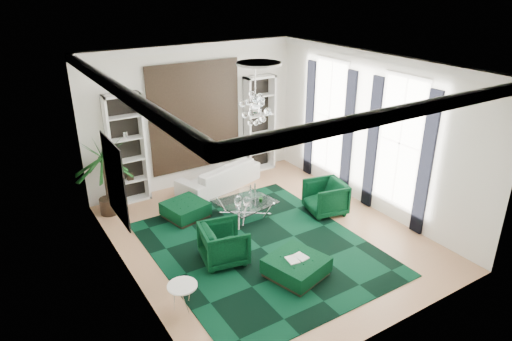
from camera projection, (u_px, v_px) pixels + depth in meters
floor at (266, 236)px, 10.21m from camera, size 6.00×7.00×0.02m
ceiling at (267, 64)px, 8.70m from camera, size 6.00×7.00×0.02m
wall_back at (194, 116)px, 12.18m from camera, size 6.00×0.02×3.80m
wall_front at (397, 230)px, 6.72m from camera, size 6.00×0.02×3.80m
wall_left at (123, 190)px, 7.98m from camera, size 0.02×7.00×3.80m
wall_right at (371, 132)px, 10.93m from camera, size 0.02×7.00×3.80m
crown_molding at (267, 70)px, 8.74m from camera, size 6.00×7.00×0.18m
ceiling_medallion at (259, 63)px, 8.95m from camera, size 0.90×0.90×0.05m
tapestry at (195, 117)px, 12.14m from camera, size 2.50×0.06×2.80m
shelving_left at (127, 149)px, 11.27m from camera, size 0.90×0.38×2.80m
shelving_right at (260, 124)px, 13.18m from camera, size 0.90×0.38×2.80m
painting at (116, 180)px, 8.49m from camera, size 0.04×1.30×1.60m
window_near at (400, 143)px, 10.22m from camera, size 0.03×1.10×2.90m
curtain_near_a at (426, 165)px, 9.69m from camera, size 0.07×0.30×3.25m
curtain_near_b at (372, 144)px, 10.91m from camera, size 0.07×0.30×3.25m
window_far at (329, 117)px, 12.08m from camera, size 0.03×1.10×2.90m
curtain_far_a at (348, 134)px, 11.56m from camera, size 0.07×0.30×3.25m
curtain_far_b at (310, 119)px, 12.77m from camera, size 0.07×0.30×3.25m
rug at (261, 248)px, 9.73m from camera, size 4.20×5.00×0.02m
sofa at (219, 176)px, 12.40m from camera, size 2.56×1.59×0.70m
armchair_left at (224, 244)px, 9.15m from camera, size 1.05×1.03×0.81m
armchair_right at (325, 197)px, 11.05m from camera, size 1.06×1.04×0.81m
coffee_table at (245, 208)px, 10.95m from camera, size 1.39×1.39×0.41m
ottoman_side at (185, 210)px, 10.88m from camera, size 1.07×1.07×0.40m
ottoman_front at (296, 267)px, 8.75m from camera, size 1.23×1.23×0.40m
book at (297, 258)px, 8.67m from camera, size 0.42×0.28×0.03m
side_table at (183, 298)px, 7.86m from camera, size 0.66×0.66×0.50m
palm at (104, 168)px, 10.70m from camera, size 1.72×1.72×2.40m
chandelier at (255, 109)px, 9.28m from camera, size 0.99×0.99×0.72m
table_plant at (261, 197)px, 10.78m from camera, size 0.15×0.13×0.24m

